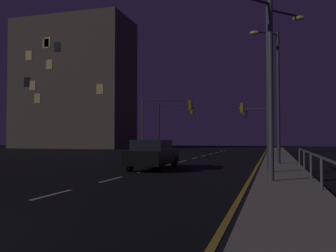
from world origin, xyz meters
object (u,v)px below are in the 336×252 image
object	(u,v)px
traffic_light_far_left	(164,114)
street_lamp_mid_block	(274,72)
car	(153,154)
traffic_light_mid_right	(257,116)
traffic_light_far_right	(174,118)
street_lamp_median	(274,85)
building_distant	(74,85)
traffic_light_near_left	(259,120)
street_lamp_across_street	(263,68)

from	to	relation	value
traffic_light_far_left	street_lamp_mid_block	world-z (taller)	street_lamp_mid_block
car	traffic_light_mid_right	bearing A→B (deg)	76.19
traffic_light_far_right	car	bearing A→B (deg)	-77.57
car	street_lamp_median	xyz separation A→B (m)	(6.18, 4.34, 4.04)
traffic_light_far_right	street_lamp_mid_block	xyz separation A→B (m)	(10.75, -21.80, 0.74)
traffic_light_far_right	street_lamp_median	bearing A→B (deg)	-56.84
building_distant	traffic_light_near_left	bearing A→B (deg)	-20.80
street_lamp_median	street_lamp_mid_block	distance (m)	5.33
traffic_light_mid_right	street_lamp_mid_block	xyz separation A→B (m)	(1.58, -19.63, 0.81)
traffic_light_far_left	traffic_light_near_left	bearing A→B (deg)	43.40
street_lamp_median	street_lamp_across_street	xyz separation A→B (m)	(-0.42, -9.27, -0.73)
building_distant	traffic_light_far_right	bearing A→B (deg)	-33.90
traffic_light_far_right	street_lamp_mid_block	distance (m)	24.32
street_lamp_mid_block	traffic_light_far_left	bearing A→B (deg)	122.02
traffic_light_near_left	traffic_light_far_right	size ratio (longest dim) A/B	0.91
traffic_light_far_left	building_distant	xyz separation A→B (m)	(-21.68, 19.67, 6.59)
car	street_lamp_across_street	bearing A→B (deg)	-40.54
car	traffic_light_far_right	distance (m)	21.54
building_distant	street_lamp_mid_block	bearing A→B (deg)	-48.47
car	traffic_light_near_left	world-z (taller)	traffic_light_near_left
traffic_light_mid_right	street_lamp_median	size ratio (longest dim) A/B	0.67
traffic_light_far_right	street_lamp_median	distance (m)	19.70
street_lamp_across_street	car	bearing A→B (deg)	139.46
traffic_light_near_left	traffic_light_mid_right	world-z (taller)	traffic_light_mid_right
traffic_light_mid_right	street_lamp_mid_block	size ratio (longest dim) A/B	0.71
car	street_lamp_across_street	size ratio (longest dim) A/B	0.69
street_lamp_median	building_distant	bearing A→B (deg)	136.12
building_distant	street_lamp_across_street	bearing A→B (deg)	-51.75
traffic_light_mid_right	traffic_light_far_left	bearing A→B (deg)	-159.17
traffic_light_far_left	traffic_light_mid_right	distance (m)	9.25
traffic_light_far_right	traffic_light_mid_right	bearing A→B (deg)	-13.32
traffic_light_far_right	building_distant	bearing A→B (deg)	146.10
car	street_lamp_median	world-z (taller)	street_lamp_median
traffic_light_near_left	street_lamp_across_street	distance (m)	28.47
car	traffic_light_near_left	distance (m)	24.13
car	traffic_light_far_right	size ratio (longest dim) A/B	0.80
street_lamp_median	building_distant	distance (m)	44.65
traffic_light_far_left	building_distant	world-z (taller)	building_distant
street_lamp_mid_block	building_distant	xyz separation A→B (m)	(-31.90, 36.02, 5.93)
car	traffic_light_near_left	bearing A→B (deg)	79.00
car	street_lamp_median	bearing A→B (deg)	35.09
traffic_light_far_left	street_lamp_mid_block	bearing A→B (deg)	-57.98
street_lamp_across_street	street_lamp_mid_block	bearing A→B (deg)	84.16
traffic_light_far_right	building_distant	world-z (taller)	building_distant
car	street_lamp_median	distance (m)	8.56
traffic_light_far_left	car	bearing A→B (deg)	-75.20
traffic_light_mid_right	traffic_light_far_right	xyz separation A→B (m)	(-9.17, 2.17, 0.07)
car	building_distant	world-z (taller)	building_distant
traffic_light_near_left	building_distant	distance (m)	33.15
traffic_light_near_left	street_lamp_across_street	world-z (taller)	street_lamp_across_street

